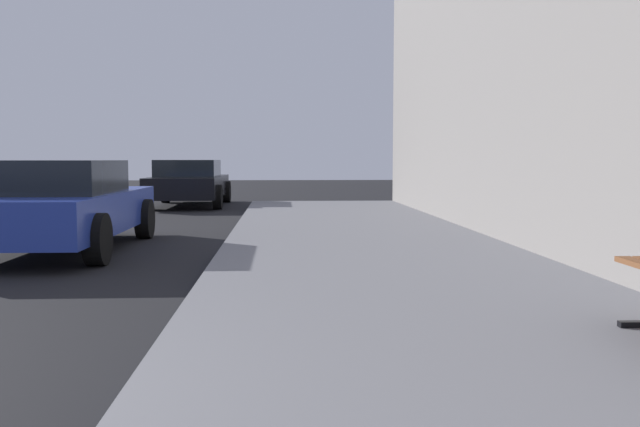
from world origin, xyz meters
TOP-DOWN VIEW (x-y plane):
  - car_blue at (-0.30, 7.05)m, footprint 1.95×4.47m
  - car_black at (0.25, 16.36)m, footprint 2.03×4.52m

SIDE VIEW (x-z plane):
  - car_blue at x=-0.30m, z-range 0.01..1.28m
  - car_black at x=0.25m, z-range 0.01..1.28m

